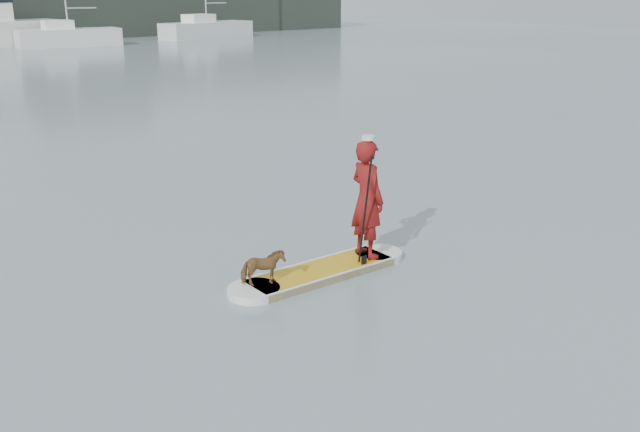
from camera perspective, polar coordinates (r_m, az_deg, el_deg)
ground at (r=14.16m, az=-7.76°, el=-0.39°), size 140.00×140.00×0.00m
paddleboard at (r=11.42m, az=0.00°, el=-4.49°), size 3.30×0.85×0.12m
paddler at (r=11.65m, az=3.78°, el=1.37°), size 0.52×0.75×1.97m
white_cap at (r=11.40m, az=3.89°, el=6.28°), size 0.22×0.22×0.07m
dog at (r=10.72m, az=-4.60°, el=-4.16°), size 0.71×0.49×0.55m
paddle at (r=11.36m, az=3.60°, el=-0.68°), size 0.10×0.30×2.00m
sailboat_e at (r=58.65m, az=-19.51°, el=13.41°), size 7.68×3.21×10.82m
sailboat_f at (r=65.15m, az=-9.10°, el=14.63°), size 8.98×4.10×12.97m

